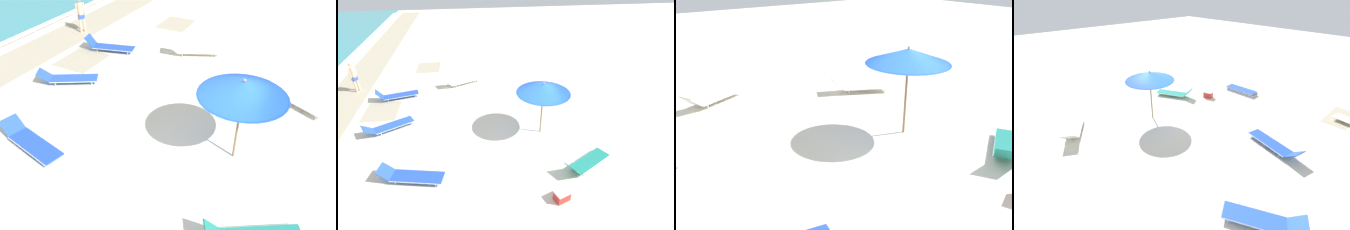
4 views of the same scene
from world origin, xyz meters
The scene contains 8 objects.
ground_plane centered at (0.00, 0.01, -0.08)m, with size 60.00×60.00×0.16m.
beach_umbrella centered at (0.50, -0.61, 2.18)m, with size 2.26×2.26×2.46m.
sun_lounger_beside_umbrella centered at (-1.71, 4.70, 0.21)m, with size 1.08×2.36×0.54m.
sun_lounger_near_water_left centered at (1.64, 6.19, 0.21)m, with size 1.58×2.19×0.52m.
sun_lounger_mid_beach_solo centered at (4.68, 6.42, 0.22)m, with size 1.10×2.24×0.63m.
sun_lounger_mid_beach_pair_a centered at (3.93, -1.80, 0.21)m, with size 1.51×2.13×0.55m.
sun_lounger_mid_beach_pair_b centered at (5.99, 2.89, 0.21)m, with size 1.48×2.32×0.54m.
beachgoer_wading_adult centered at (5.92, 8.86, 1.00)m, with size 0.40×0.30×1.76m.
Camera 1 is at (-6.34, -1.98, 6.29)m, focal length 35.00 mm.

